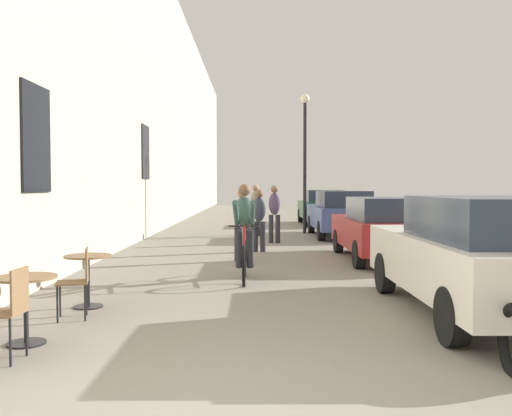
{
  "coord_description": "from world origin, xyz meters",
  "views": [
    {
      "loc": [
        0.24,
        -3.78,
        1.67
      ],
      "look_at": [
        0.36,
        16.49,
        0.86
      ],
      "focal_mm": 38.26,
      "sensor_mm": 36.0,
      "label": 1
    }
  ],
  "objects_px": {
    "cyclist_on_bicycle": "(244,234)",
    "parked_car_fourth": "(322,207)",
    "parked_car_third": "(341,213)",
    "pedestrian_far": "(274,211)",
    "street_lamp": "(305,145)",
    "parked_car_nearest": "(479,254)",
    "cafe_table_near": "(26,295)",
    "cafe_table_mid": "(88,270)",
    "cafe_chair_near_toward_wall": "(9,307)",
    "cafe_chair_mid_toward_street": "(78,278)",
    "pedestrian_furthest": "(256,207)",
    "pedestrian_near": "(242,220)",
    "pedestrian_mid": "(259,217)",
    "parked_motorcycle": "(487,312)",
    "parked_car_second": "(382,228)"
  },
  "relations": [
    {
      "from": "pedestrian_mid",
      "to": "cafe_table_mid",
      "type": "bearing_deg",
      "value": -110.92
    },
    {
      "from": "cafe_chair_near_toward_wall",
      "to": "pedestrian_near",
      "type": "relative_size",
      "value": 0.55
    },
    {
      "from": "cafe_table_mid",
      "to": "pedestrian_near",
      "type": "xyz_separation_m",
      "value": [
        2.03,
        4.65,
        0.39
      ]
    },
    {
      "from": "parked_car_nearest",
      "to": "parked_car_third",
      "type": "distance_m",
      "value": 10.96
    },
    {
      "from": "pedestrian_mid",
      "to": "parked_motorcycle",
      "type": "relative_size",
      "value": 0.74
    },
    {
      "from": "parked_car_nearest",
      "to": "parked_motorcycle",
      "type": "height_order",
      "value": "parked_car_nearest"
    },
    {
      "from": "cafe_table_mid",
      "to": "pedestrian_mid",
      "type": "relative_size",
      "value": 0.45
    },
    {
      "from": "cafe_chair_near_toward_wall",
      "to": "street_lamp",
      "type": "height_order",
      "value": "street_lamp"
    },
    {
      "from": "cafe_table_mid",
      "to": "parked_car_second",
      "type": "bearing_deg",
      "value": 42.4
    },
    {
      "from": "pedestrian_near",
      "to": "parked_car_second",
      "type": "xyz_separation_m",
      "value": [
        3.15,
        0.08,
        -0.18
      ]
    },
    {
      "from": "cafe_table_near",
      "to": "pedestrian_far",
      "type": "distance_m",
      "value": 10.73
    },
    {
      "from": "cafe_table_mid",
      "to": "parked_car_nearest",
      "type": "relative_size",
      "value": 0.17
    },
    {
      "from": "cyclist_on_bicycle",
      "to": "street_lamp",
      "type": "height_order",
      "value": "street_lamp"
    },
    {
      "from": "cafe_table_near",
      "to": "pedestrian_far",
      "type": "xyz_separation_m",
      "value": [
        3.03,
        10.28,
        0.43
      ]
    },
    {
      "from": "pedestrian_near",
      "to": "parked_car_third",
      "type": "relative_size",
      "value": 0.38
    },
    {
      "from": "parked_car_nearest",
      "to": "parked_car_third",
      "type": "xyz_separation_m",
      "value": [
        0.01,
        10.96,
        -0.01
      ]
    },
    {
      "from": "pedestrian_mid",
      "to": "cyclist_on_bicycle",
      "type": "bearing_deg",
      "value": -94.29
    },
    {
      "from": "parked_car_nearest",
      "to": "parked_car_second",
      "type": "xyz_separation_m",
      "value": [
        0.01,
        5.28,
        -0.06
      ]
    },
    {
      "from": "cyclist_on_bicycle",
      "to": "cafe_chair_mid_toward_street",
      "type": "bearing_deg",
      "value": -125.37
    },
    {
      "from": "pedestrian_near",
      "to": "street_lamp",
      "type": "bearing_deg",
      "value": 73.74
    },
    {
      "from": "cyclist_on_bicycle",
      "to": "parked_car_fourth",
      "type": "distance_m",
      "value": 14.28
    },
    {
      "from": "cafe_chair_near_toward_wall",
      "to": "pedestrian_near",
      "type": "distance_m",
      "value": 7.27
    },
    {
      "from": "cafe_table_mid",
      "to": "parked_car_nearest",
      "type": "height_order",
      "value": "parked_car_nearest"
    },
    {
      "from": "cafe_chair_near_toward_wall",
      "to": "parked_car_nearest",
      "type": "distance_m",
      "value": 5.5
    },
    {
      "from": "pedestrian_furthest",
      "to": "parked_car_second",
      "type": "xyz_separation_m",
      "value": [
        2.81,
        -6.07,
        -0.23
      ]
    },
    {
      "from": "pedestrian_near",
      "to": "pedestrian_mid",
      "type": "distance_m",
      "value": 1.75
    },
    {
      "from": "parked_car_third",
      "to": "pedestrian_far",
      "type": "bearing_deg",
      "value": -140.28
    },
    {
      "from": "cafe_chair_near_toward_wall",
      "to": "parked_car_fourth",
      "type": "distance_m",
      "value": 19.24
    },
    {
      "from": "pedestrian_furthest",
      "to": "parked_car_third",
      "type": "relative_size",
      "value": 0.4
    },
    {
      "from": "cafe_table_near",
      "to": "cyclist_on_bicycle",
      "type": "relative_size",
      "value": 0.41
    },
    {
      "from": "pedestrian_furthest",
      "to": "pedestrian_mid",
      "type": "bearing_deg",
      "value": -89.11
    },
    {
      "from": "cafe_chair_mid_toward_street",
      "to": "parked_car_nearest",
      "type": "height_order",
      "value": "parked_car_nearest"
    },
    {
      "from": "parked_car_second",
      "to": "parked_car_third",
      "type": "distance_m",
      "value": 5.69
    },
    {
      "from": "cafe_table_mid",
      "to": "cafe_chair_mid_toward_street",
      "type": "distance_m",
      "value": 0.64
    },
    {
      "from": "cafe_table_near",
      "to": "cafe_chair_mid_toward_street",
      "type": "bearing_deg",
      "value": 79.96
    },
    {
      "from": "pedestrian_furthest",
      "to": "parked_motorcycle",
      "type": "distance_m",
      "value": 13.06
    },
    {
      "from": "cafe_table_mid",
      "to": "parked_car_third",
      "type": "bearing_deg",
      "value": 63.61
    },
    {
      "from": "cafe_chair_near_toward_wall",
      "to": "street_lamp",
      "type": "xyz_separation_m",
      "value": [
        4.15,
        14.08,
        2.59
      ]
    },
    {
      "from": "cyclist_on_bicycle",
      "to": "pedestrian_far",
      "type": "bearing_deg",
      "value": 82.88
    },
    {
      "from": "cafe_table_near",
      "to": "parked_motorcycle",
      "type": "xyz_separation_m",
      "value": [
        4.74,
        -0.31,
        -0.12
      ]
    },
    {
      "from": "street_lamp",
      "to": "parked_car_nearest",
      "type": "height_order",
      "value": "street_lamp"
    },
    {
      "from": "cyclist_on_bicycle",
      "to": "parked_motorcycle",
      "type": "distance_m",
      "value": 5.0
    },
    {
      "from": "cafe_chair_near_toward_wall",
      "to": "parked_car_second",
      "type": "bearing_deg",
      "value": 53.42
    },
    {
      "from": "cafe_chair_near_toward_wall",
      "to": "parked_car_fourth",
      "type": "height_order",
      "value": "parked_car_fourth"
    },
    {
      "from": "parked_motorcycle",
      "to": "cafe_table_mid",
      "type": "bearing_deg",
      "value": 155.92
    },
    {
      "from": "parked_car_third",
      "to": "cafe_chair_near_toward_wall",
      "type": "bearing_deg",
      "value": -112.28
    },
    {
      "from": "pedestrian_near",
      "to": "parked_car_third",
      "type": "distance_m",
      "value": 6.56
    },
    {
      "from": "cafe_chair_near_toward_wall",
      "to": "pedestrian_furthest",
      "type": "height_order",
      "value": "pedestrian_furthest"
    },
    {
      "from": "cafe_chair_mid_toward_street",
      "to": "cafe_table_mid",
      "type": "bearing_deg",
      "value": 96.59
    },
    {
      "from": "pedestrian_mid",
      "to": "street_lamp",
      "type": "height_order",
      "value": "street_lamp"
    }
  ]
}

